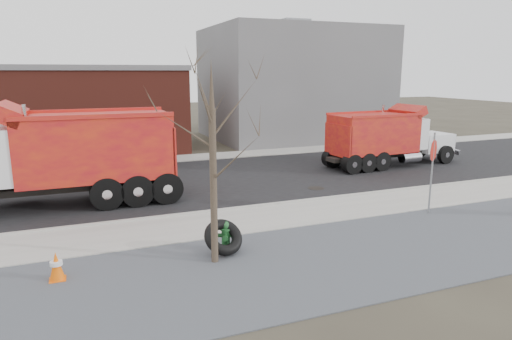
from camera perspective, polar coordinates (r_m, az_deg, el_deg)
name	(u,v)px	position (r m, az deg, el deg)	size (l,w,h in m)	color
ground	(284,219)	(15.55, 3.51, -6.12)	(120.00, 120.00, 0.00)	#383328
gravel_verge	(339,257)	(12.67, 10.33, -10.60)	(60.00, 5.00, 0.03)	slate
sidewalk	(281,216)	(15.76, 3.12, -5.75)	(60.00, 2.50, 0.06)	#9E9B93
curb	(266,205)	(16.89, 1.28, -4.41)	(60.00, 0.15, 0.11)	#9E9B93
road	(227,179)	(21.21, -3.70, -1.11)	(60.00, 9.40, 0.02)	black
far_sidewalk	(196,157)	(26.58, -7.49, 1.57)	(60.00, 2.00, 0.06)	#9E9B93
building_grey	(292,84)	(34.90, 4.51, 10.71)	(12.00, 10.00, 8.00)	slate
building_brick	(7,110)	(30.66, -28.64, 6.55)	(20.20, 8.20, 5.30)	maroon
bare_tree	(212,137)	(11.31, -5.46, 4.08)	(3.20, 3.20, 5.20)	#382D23
fire_hydrant	(226,237)	(12.82, -3.80, -8.33)	(0.49, 0.48, 0.86)	#2A6F30
truck_tire	(223,237)	(12.55, -4.10, -8.38)	(1.24, 1.15, 0.98)	black
stop_sign	(433,159)	(16.74, 21.23, 1.27)	(0.67, 0.45, 2.87)	gray
traffic_cone_near	(56,266)	(12.02, -23.67, -10.98)	(0.38, 0.38, 0.72)	#FF6208
dump_truck_red_a	(387,136)	(24.83, 16.09, 4.11)	(7.79, 2.61, 3.13)	black
dump_truck_red_b	(61,154)	(18.01, -23.15, 1.82)	(9.11, 2.65, 3.82)	black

